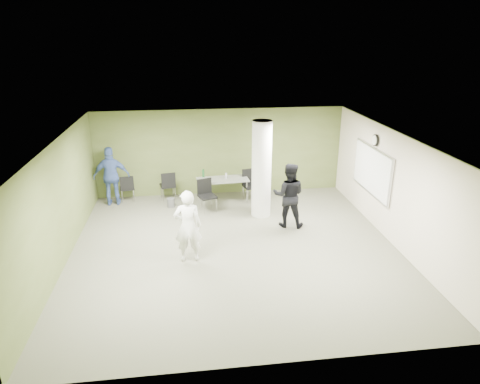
{
  "coord_description": "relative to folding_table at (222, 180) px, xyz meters",
  "views": [
    {
      "loc": [
        -1.1,
        -9.41,
        5.06
      ],
      "look_at": [
        0.25,
        1.0,
        1.12
      ],
      "focal_mm": 32.0,
      "sensor_mm": 36.0,
      "label": 1
    }
  ],
  "objects": [
    {
      "name": "wastebasket",
      "position": [
        -1.62,
        -0.25,
        -0.57
      ],
      "size": [
        0.24,
        0.24,
        0.27
      ],
      "primitive_type": "cylinder",
      "color": "#4C4C4C",
      "rests_on": "floor"
    },
    {
      "name": "wall_left",
      "position": [
        -3.98,
        -3.2,
        0.69
      ],
      "size": [
        0.02,
        8.0,
        2.8
      ],
      "primitive_type": "cube",
      "color": "#4E5A2A",
      "rests_on": "floor"
    },
    {
      "name": "whiteboard",
      "position": [
        3.95,
        -2.0,
        0.79
      ],
      "size": [
        0.05,
        2.3,
        1.3
      ],
      "color": "silver",
      "rests_on": "wall_right_cream"
    },
    {
      "name": "wall_clock",
      "position": [
        3.95,
        -2.0,
        1.64
      ],
      "size": [
        0.06,
        0.32,
        0.32
      ],
      "color": "black",
      "rests_on": "wall_right_cream"
    },
    {
      "name": "man_blue",
      "position": [
        -3.38,
        0.2,
        0.21
      ],
      "size": [
        1.1,
        0.5,
        1.84
      ],
      "primitive_type": "imported",
      "rotation": [
        0.0,
        0.0,
        3.19
      ],
      "color": "#3D5699",
      "rests_on": "floor"
    },
    {
      "name": "wall_right_cream",
      "position": [
        4.02,
        -3.2,
        0.69
      ],
      "size": [
        0.02,
        8.0,
        2.8
      ],
      "primitive_type": "cube",
      "color": "beige",
      "rests_on": "floor"
    },
    {
      "name": "column",
      "position": [
        1.02,
        -1.2,
        0.69
      ],
      "size": [
        0.56,
        0.56,
        2.8
      ],
      "primitive_type": "cylinder",
      "color": "silver",
      "rests_on": "floor"
    },
    {
      "name": "wall_back",
      "position": [
        0.02,
        0.8,
        0.69
      ],
      "size": [
        8.0,
        2.8,
        0.02
      ],
      "primitive_type": "cube",
      "rotation": [
        1.57,
        0.0,
        0.0
      ],
      "color": "#4E5A2A",
      "rests_on": "floor"
    },
    {
      "name": "chair_back_left",
      "position": [
        -2.97,
        0.37,
        -0.2
      ],
      "size": [
        0.5,
        0.5,
        0.87
      ],
      "rotation": [
        0.0,
        0.0,
        3.32
      ],
      "color": "black",
      "rests_on": "floor"
    },
    {
      "name": "chair_table_right",
      "position": [
        0.91,
        0.04,
        -0.12
      ],
      "size": [
        0.59,
        0.59,
        1.0
      ],
      "rotation": [
        0.0,
        0.0,
        0.22
      ],
      "color": "black",
      "rests_on": "floor"
    },
    {
      "name": "chair_table_left",
      "position": [
        -0.54,
        -0.64,
        -0.14
      ],
      "size": [
        0.61,
        0.61,
        0.96
      ],
      "rotation": [
        0.0,
        0.0,
        0.35
      ],
      "color": "black",
      "rests_on": "floor"
    },
    {
      "name": "ceiling",
      "position": [
        0.02,
        -3.2,
        2.09
      ],
      "size": [
        8.0,
        8.0,
        0.0
      ],
      "primitive_type": "plane",
      "rotation": [
        3.14,
        0.0,
        0.0
      ],
      "color": "white",
      "rests_on": "wall_back"
    },
    {
      "name": "chair_back_right",
      "position": [
        -1.69,
        0.37,
        -0.16
      ],
      "size": [
        0.55,
        0.55,
        0.94
      ],
      "rotation": [
        0.0,
        0.0,
        3.34
      ],
      "color": "black",
      "rests_on": "floor"
    },
    {
      "name": "folding_table",
      "position": [
        0.0,
        0.0,
        0.0
      ],
      "size": [
        1.64,
        0.82,
        1.01
      ],
      "rotation": [
        0.0,
        0.0,
        0.08
      ],
      "color": "gray",
      "rests_on": "floor"
    },
    {
      "name": "floor",
      "position": [
        0.02,
        -3.2,
        -0.71
      ],
      "size": [
        8.0,
        8.0,
        0.0
      ],
      "primitive_type": "plane",
      "color": "#515341",
      "rests_on": "ground"
    },
    {
      "name": "man_black",
      "position": [
        1.64,
        -2.03,
        0.19
      ],
      "size": [
        1.03,
        0.9,
        1.8
      ],
      "primitive_type": "imported",
      "rotation": [
        0.0,
        0.0,
        2.86
      ],
      "color": "black",
      "rests_on": "floor"
    },
    {
      "name": "woman_white",
      "position": [
        -1.12,
        -3.62,
        0.17
      ],
      "size": [
        0.64,
        0.42,
        1.75
      ],
      "primitive_type": "imported",
      "rotation": [
        0.0,
        0.0,
        3.14
      ],
      "color": "silver",
      "rests_on": "floor"
    }
  ]
}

